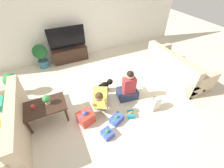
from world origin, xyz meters
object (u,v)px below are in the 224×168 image
sofa_right (176,68)px  mug (33,107)px  gift_bag_a (155,104)px  gift_box_a (107,133)px  sofa_left (4,128)px  coffee_table (45,107)px  person_sitting (128,88)px  dog (106,85)px  tabletop_plant (46,99)px  person_kneeling (101,98)px  gift_box_d (117,119)px  potted_plant_corner_left (12,82)px  tv_console (70,54)px  tv (67,39)px  potted_plant_back_left (41,54)px  gift_box_c (131,114)px  gift_box_b (86,117)px

sofa_right → mug: size_ratio=17.10×
sofa_right → gift_bag_a: sofa_right is taller
gift_box_a → gift_bag_a: (1.39, 0.20, 0.10)m
sofa_left → coffee_table: size_ratio=2.25×
person_sitting → dog: size_ratio=1.74×
tabletop_plant → person_kneeling: bearing=-10.8°
gift_box_d → sofa_right: bearing=18.0°
coffee_table → gift_box_d: (1.43, -0.73, -0.34)m
potted_plant_corner_left → dog: size_ratio=1.34×
tv_console → tv: (0.00, 0.00, 0.59)m
potted_plant_back_left → tabletop_plant: bearing=-91.2°
dog → gift_bag_a: size_ratio=1.42×
person_sitting → gift_box_c: bearing=75.7°
gift_box_a → gift_box_d: size_ratio=0.76×
sofa_left → tabletop_plant: 0.98m
person_kneeling → gift_bag_a: size_ratio=2.27×
tv → coffee_table: bearing=-113.9°
mug → sofa_right: bearing=0.9°
potted_plant_corner_left → person_kneeling: (1.96, -1.45, -0.09)m
potted_plant_corner_left → gift_box_b: 2.27m
tv → tabletop_plant: (-1.01, -2.43, -0.24)m
gift_box_d → potted_plant_corner_left: bearing=136.7°
potted_plant_corner_left → gift_box_d: potted_plant_corner_left is taller
sofa_left → sofa_right: size_ratio=1.00×
sofa_left → mug: (0.63, 0.12, 0.22)m
mug → gift_bag_a: bearing=-16.7°
person_sitting → tabletop_plant: 2.00m
tv → potted_plant_corner_left: (-1.79, -1.20, -0.40)m
gift_box_d → tv: bearing=96.0°
coffee_table → potted_plant_corner_left: potted_plant_corner_left is taller
tv → potted_plant_back_left: bearing=-177.0°
gift_bag_a → tv: bearing=112.9°
mug → gift_box_c: bearing=-20.4°
coffee_table → mug: size_ratio=7.58×
potted_plant_corner_left → gift_box_b: potted_plant_corner_left is taller
tabletop_plant → sofa_right: bearing=0.5°
dog → potted_plant_back_left: bearing=28.7°
gift_bag_a → gift_box_c: bearing=175.6°
potted_plant_corner_left → gift_box_d: size_ratio=1.86×
person_sitting → mug: size_ratio=7.55×
tv_console → tv: 0.59m
coffee_table → person_kneeling: (1.27, -0.18, -0.08)m
sofa_left → potted_plant_back_left: 2.72m
potted_plant_corner_left → person_kneeling: 2.44m
potted_plant_back_left → person_kneeling: size_ratio=0.99×
dog → gift_box_d: 1.11m
coffee_table → tv: (1.09, 2.47, 0.42)m
sofa_left → gift_bag_a: bearing=78.4°
dog → sofa_left: bearing=93.5°
dog → gift_bag_a: gift_bag_a is taller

